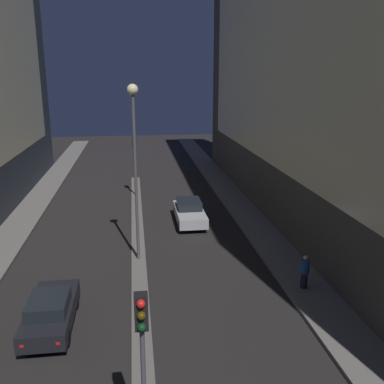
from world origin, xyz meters
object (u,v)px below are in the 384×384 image
Objects in this scene: traffic_light_mid at (135,153)px; car_left_lane at (51,311)px; street_lamp at (134,142)px; pedestrian_on_right_sidewalk at (305,271)px; traffic_light_near at (142,346)px; car_right_lane at (189,212)px.

traffic_light_mid is 19.36m from car_left_lane.
street_lamp reaches higher than pedestrian_on_right_sidewalk.
traffic_light_near and traffic_light_mid have the same top height.
car_left_lane is at bearing -121.19° from car_right_lane.
street_lamp reaches higher than traffic_light_near.
traffic_light_near is at bearing -100.74° from car_right_lane.
car_right_lane is (7.16, 11.82, 0.02)m from car_left_lane.
traffic_light_near is 11.84m from pedestrian_on_right_sidewalk.
car_right_lane is at bearing -62.79° from traffic_light_mid.
street_lamp reaches higher than car_right_lane.
traffic_light_near is 3.04× the size of pedestrian_on_right_sidewalk.
car_left_lane is at bearing -172.17° from pedestrian_on_right_sidewalk.
street_lamp is at bearing -90.00° from traffic_light_mid.
traffic_light_mid is at bearing 117.21° from car_right_lane.
pedestrian_on_right_sidewalk is (11.25, 1.55, 0.26)m from car_left_lane.
car_right_lane is at bearing 58.81° from car_left_lane.
car_right_lane is at bearing 111.70° from pedestrian_on_right_sidewalk.
pedestrian_on_right_sidewalk is at bearing -66.02° from traffic_light_mid.
street_lamp is at bearing 149.80° from pedestrian_on_right_sidewalk.
traffic_light_near is 1.08× the size of car_right_lane.
street_lamp is (0.00, 13.05, 2.82)m from traffic_light_near.
car_right_lane is at bearing 58.39° from street_lamp.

